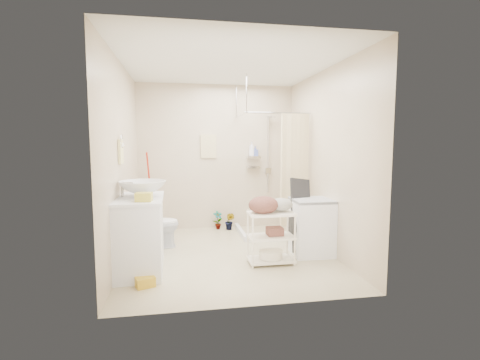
% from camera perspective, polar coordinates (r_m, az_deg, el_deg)
% --- Properties ---
extents(floor, '(3.20, 3.20, 0.00)m').
position_cam_1_polar(floor, '(5.00, -1.80, -12.06)').
color(floor, beige).
rests_on(floor, ground).
extents(ceiling, '(2.80, 3.20, 0.04)m').
position_cam_1_polar(ceiling, '(4.87, -1.91, 18.48)').
color(ceiling, silver).
rests_on(ceiling, ground).
extents(wall_back, '(2.80, 0.04, 2.60)m').
position_cam_1_polar(wall_back, '(6.34, -3.84, 3.74)').
color(wall_back, beige).
rests_on(wall_back, ground).
extents(wall_front, '(2.80, 0.04, 2.60)m').
position_cam_1_polar(wall_front, '(3.18, 2.10, 1.52)').
color(wall_front, beige).
rests_on(wall_front, ground).
extents(wall_left, '(0.04, 3.20, 2.60)m').
position_cam_1_polar(wall_left, '(4.77, -18.77, 2.70)').
color(wall_left, beige).
rests_on(wall_left, ground).
extents(wall_right, '(0.04, 3.20, 2.60)m').
position_cam_1_polar(wall_right, '(5.14, 13.82, 3.05)').
color(wall_right, beige).
rests_on(wall_right, ground).
extents(vanity, '(0.60, 1.04, 0.91)m').
position_cam_1_polar(vanity, '(4.44, -16.18, -8.51)').
color(vanity, silver).
rests_on(vanity, ground).
extents(sink, '(0.67, 0.67, 0.19)m').
position_cam_1_polar(sink, '(4.38, -15.69, -1.37)').
color(sink, silver).
rests_on(sink, vanity).
extents(counter_basket, '(0.19, 0.15, 0.10)m').
position_cam_1_polar(counter_basket, '(4.02, -15.50, -2.69)').
color(counter_basket, gold).
rests_on(counter_basket, vanity).
extents(floor_basket, '(0.34, 0.30, 0.15)m').
position_cam_1_polar(floor_basket, '(4.05, -15.31, -15.51)').
color(floor_basket, gold).
rests_on(floor_basket, ground).
extents(toilet, '(0.72, 0.45, 0.70)m').
position_cam_1_polar(toilet, '(5.36, -13.74, -7.10)').
color(toilet, silver).
rests_on(toilet, ground).
extents(mop, '(0.17, 0.17, 1.39)m').
position_cam_1_polar(mop, '(6.22, -14.94, -2.09)').
color(mop, '#B21F0C').
rests_on(mop, ground).
extents(potted_plant_a, '(0.21, 0.17, 0.34)m').
position_cam_1_polar(potted_plant_a, '(6.34, -3.66, -6.58)').
color(potted_plant_a, brown).
rests_on(potted_plant_a, ground).
extents(potted_plant_b, '(0.22, 0.21, 0.31)m').
position_cam_1_polar(potted_plant_b, '(6.29, -1.69, -6.77)').
color(potted_plant_b, '#973E28').
rests_on(potted_plant_b, ground).
extents(hanging_towel, '(0.28, 0.03, 0.42)m').
position_cam_1_polar(hanging_towel, '(6.31, -5.19, 5.53)').
color(hanging_towel, beige).
rests_on(hanging_towel, wall_back).
extents(towel_ring, '(0.04, 0.22, 0.34)m').
position_cam_1_polar(towel_ring, '(4.57, -18.98, 4.69)').
color(towel_ring, '#F2E68F').
rests_on(towel_ring, wall_left).
extents(tp_holder, '(0.08, 0.12, 0.14)m').
position_cam_1_polar(tp_holder, '(4.88, -17.98, -4.07)').
color(tp_holder, white).
rests_on(tp_holder, wall_left).
extents(shower, '(1.10, 1.10, 2.10)m').
position_cam_1_polar(shower, '(5.97, 4.87, 1.19)').
color(shower, silver).
rests_on(shower, ground).
extents(shampoo_bottle_a, '(0.13, 0.13, 0.26)m').
position_cam_1_polar(shampoo_bottle_a, '(6.34, 1.93, 5.09)').
color(shampoo_bottle_a, white).
rests_on(shampoo_bottle_a, shower).
extents(shampoo_bottle_b, '(0.10, 0.10, 0.18)m').
position_cam_1_polar(shampoo_bottle_b, '(6.38, 2.53, 4.74)').
color(shampoo_bottle_b, '#5161B6').
rests_on(shampoo_bottle_b, shower).
extents(washing_machine, '(0.55, 0.57, 0.78)m').
position_cam_1_polar(washing_machine, '(5.01, 11.61, -7.49)').
color(washing_machine, white).
rests_on(washing_machine, ground).
extents(laundry_rack, '(0.59, 0.35, 0.81)m').
position_cam_1_polar(laundry_rack, '(4.54, 5.09, -8.63)').
color(laundry_rack, white).
rests_on(laundry_rack, ground).
extents(ironing_board, '(0.32, 0.16, 1.09)m').
position_cam_1_polar(ironing_board, '(4.98, 10.01, -5.69)').
color(ironing_board, black).
rests_on(ironing_board, ground).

